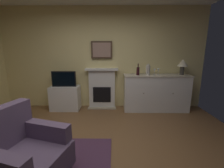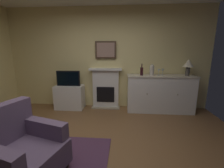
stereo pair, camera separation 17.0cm
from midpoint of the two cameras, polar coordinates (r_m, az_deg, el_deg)
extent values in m
cube|color=brown|center=(2.57, -5.95, -26.37)|extent=(5.46, 4.43, 0.10)
cube|color=#EAD68C|center=(4.17, -0.92, 9.44)|extent=(5.46, 0.06, 2.68)
cube|color=white|center=(4.18, -1.17, -1.86)|extent=(0.70, 0.18, 1.05)
cube|color=tan|center=(4.24, -1.27, -8.89)|extent=(0.77, 0.20, 0.03)
cube|color=black|center=(4.12, -1.29, -4.00)|extent=(0.48, 0.02, 0.42)
cube|color=white|center=(4.04, -1.25, 5.61)|extent=(0.87, 0.27, 0.05)
cube|color=#473323|center=(4.09, -1.18, 12.74)|extent=(0.55, 0.03, 0.45)
cube|color=#9E7A6B|center=(4.07, -1.20, 12.74)|extent=(0.47, 0.01, 0.37)
cube|color=white|center=(4.12, 18.76, -3.64)|extent=(1.66, 0.45, 0.92)
cube|color=beige|center=(4.02, 19.24, 2.89)|extent=(1.69, 0.48, 0.03)
sphere|color=brown|center=(3.81, 14.35, -3.69)|extent=(0.02, 0.02, 0.02)
sphere|color=brown|center=(4.00, 24.71, -3.69)|extent=(0.02, 0.02, 0.02)
cylinder|color=#4C4742|center=(4.21, 27.69, 4.28)|extent=(0.10, 0.10, 0.22)
cone|color=#EFE5C6|center=(4.19, 27.96, 6.98)|extent=(0.26, 0.26, 0.18)
cylinder|color=#331419|center=(3.86, 12.37, 4.66)|extent=(0.08, 0.08, 0.20)
cylinder|color=#331419|center=(3.85, 12.47, 6.80)|extent=(0.03, 0.03, 0.09)
cylinder|color=silver|center=(3.95, 18.29, 3.04)|extent=(0.06, 0.06, 0.00)
cylinder|color=silver|center=(3.94, 18.34, 3.72)|extent=(0.01, 0.01, 0.09)
cone|color=silver|center=(3.93, 18.42, 4.87)|extent=(0.07, 0.07, 0.07)
cylinder|color=silver|center=(4.02, 19.66, 3.10)|extent=(0.06, 0.06, 0.00)
cylinder|color=silver|center=(4.01, 19.71, 3.77)|extent=(0.01, 0.01, 0.09)
cone|color=silver|center=(4.00, 19.79, 4.90)|extent=(0.07, 0.07, 0.07)
cylinder|color=beige|center=(3.90, 16.02, 4.83)|extent=(0.11, 0.11, 0.24)
sphere|color=beige|center=(3.89, 16.12, 6.58)|extent=(0.08, 0.08, 0.08)
cube|color=white|center=(4.28, -14.55, -4.76)|extent=(0.75, 0.42, 0.64)
cube|color=black|center=(4.14, -15.03, 2.05)|extent=(0.62, 0.06, 0.40)
cube|color=black|center=(4.11, -15.18, 1.97)|extent=(0.57, 0.01, 0.35)
cube|color=#604C66|center=(2.26, -27.83, -24.22)|extent=(0.98, 0.95, 0.32)
cube|color=#604C66|center=(2.29, -34.53, -12.60)|extent=(0.36, 0.77, 0.50)
cube|color=#604C66|center=(2.30, -22.43, -15.05)|extent=(0.73, 0.33, 0.22)
cylinder|color=#473323|center=(2.37, -14.55, -27.38)|extent=(0.05, 0.05, 0.10)
cylinder|color=#473323|center=(2.76, -27.15, -22.15)|extent=(0.05, 0.05, 0.10)
camera|label=1|loc=(0.08, -88.11, 0.42)|focal=24.23mm
camera|label=2|loc=(0.08, 91.89, -0.42)|focal=24.23mm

